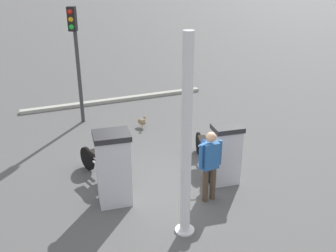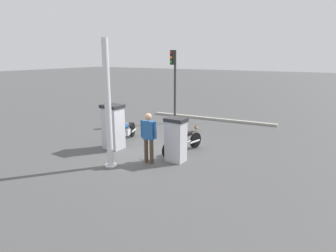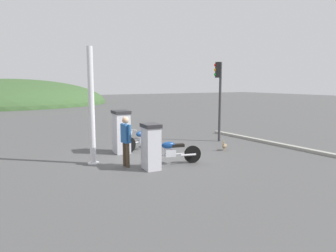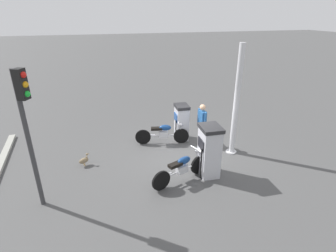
% 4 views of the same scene
% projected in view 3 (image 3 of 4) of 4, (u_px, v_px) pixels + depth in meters
% --- Properties ---
extents(ground_plane, '(120.00, 120.00, 0.00)m').
position_uv_depth(ground_plane, '(144.00, 159.00, 11.46)').
color(ground_plane, '#4C4C4C').
extents(fuel_pump_near, '(0.59, 0.71, 1.50)m').
position_uv_depth(fuel_pump_near, '(151.00, 146.00, 9.99)').
color(fuel_pump_near, silver).
rests_on(fuel_pump_near, ground).
extents(fuel_pump_far, '(0.70, 0.81, 1.71)m').
position_uv_depth(fuel_pump_far, '(121.00, 131.00, 12.33)').
color(fuel_pump_far, silver).
rests_on(fuel_pump_far, ground).
extents(motorcycle_near_pump, '(2.11, 0.75, 0.95)m').
position_uv_depth(motorcycle_near_pump, '(171.00, 152.00, 10.59)').
color(motorcycle_near_pump, black).
rests_on(motorcycle_near_pump, ground).
extents(motorcycle_far_pump, '(2.01, 0.90, 0.95)m').
position_uv_depth(motorcycle_far_pump, '(142.00, 139.00, 12.93)').
color(motorcycle_far_pump, black).
rests_on(motorcycle_far_pump, ground).
extents(attendant_person, '(0.26, 0.58, 1.69)m').
position_uv_depth(attendant_person, '(126.00, 138.00, 10.27)').
color(attendant_person, '#473828').
rests_on(attendant_person, ground).
extents(wandering_duck, '(0.40, 0.32, 0.42)m').
position_uv_depth(wandering_duck, '(224.00, 146.00, 12.84)').
color(wandering_duck, '#847051').
rests_on(wandering_duck, ground).
extents(roadside_traffic_light, '(0.40, 0.30, 3.76)m').
position_uv_depth(roadside_traffic_light, '(219.00, 88.00, 14.56)').
color(roadside_traffic_light, '#38383A').
rests_on(roadside_traffic_light, ground).
extents(canopy_support_pole, '(0.40, 0.40, 4.01)m').
position_uv_depth(canopy_support_pole, '(92.00, 109.00, 10.51)').
color(canopy_support_pole, silver).
rests_on(canopy_support_pole, ground).
extents(road_edge_kerb, '(0.66, 6.99, 0.12)m').
position_uv_depth(road_edge_kerb, '(266.00, 142.00, 14.44)').
color(road_edge_kerb, '#9E9E93').
rests_on(road_edge_kerb, ground).
extents(distant_hill_main, '(25.60, 24.31, 6.63)m').
position_uv_depth(distant_hill_main, '(8.00, 104.00, 41.07)').
color(distant_hill_main, '#38562D').
rests_on(distant_hill_main, ground).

